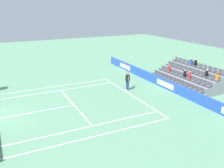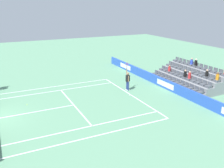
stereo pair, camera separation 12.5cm
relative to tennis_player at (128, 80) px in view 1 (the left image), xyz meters
The scene contains 12 objects.
line_baseline 1.67m from the tennis_player, 163.97° to the left, with size 10.97×0.10×0.01m, color white.
line_service 6.08m from the tennis_player, 102.46° to the left, with size 8.23×0.10×0.01m, color white.
line_centre_service 9.21m from the tennis_player, 98.13° to the left, with size 0.10×6.40×0.01m, color white.
line_singles_sideline_left 6.99m from the tennis_player, 65.94° to the left, with size 0.10×11.89×0.01m, color white.
line_singles_sideline_right 8.38m from the tennis_player, 130.58° to the left, with size 0.10×11.89×0.01m, color white.
line_doubles_sideline_left 7.64m from the tennis_player, 56.44° to the left, with size 0.10×11.89×0.01m, color white.
line_doubles_sideline_right 9.32m from the tennis_player, 137.02° to the left, with size 0.10×11.89×0.01m, color white.
line_centre_mark 1.70m from the tennis_player, 159.97° to the left, with size 0.10×0.20×0.01m, color white.
sponsor_barrier 3.88m from the tennis_player, 109.66° to the right, with size 24.32×0.22×0.93m.
tennis_player is the anchor object (origin of this frame).
stadium_stand 6.70m from the tennis_player, 101.24° to the right, with size 7.44×3.80×2.61m.
loose_tennis_ball 9.43m from the tennis_player, 87.47° to the left, with size 0.07×0.07×0.07m, color #D1E533.
Camera 1 is at (-18.39, -0.85, 8.03)m, focal length 39.50 mm.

